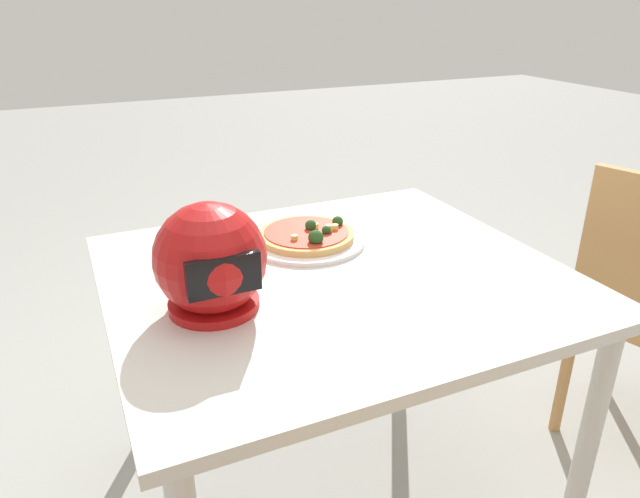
{
  "coord_description": "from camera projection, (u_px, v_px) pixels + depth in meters",
  "views": [
    {
      "loc": [
        0.56,
        1.15,
        1.32
      ],
      "look_at": [
        -0.0,
        -0.1,
        0.72
      ],
      "focal_mm": 32.74,
      "sensor_mm": 36.0,
      "label": 1
    }
  ],
  "objects": [
    {
      "name": "ground_plane",
      "position": [
        333.0,
        488.0,
        1.7
      ],
      "size": [
        14.0,
        14.0,
        0.0
      ],
      "primitive_type": "plane",
      "color": "#9E9E99"
    },
    {
      "name": "dining_table",
      "position": [
        335.0,
        300.0,
        1.45
      ],
      "size": [
        1.07,
        0.95,
        0.7
      ],
      "color": "beige",
      "rests_on": "ground"
    },
    {
      "name": "pizza",
      "position": [
        308.0,
        234.0,
        1.57
      ],
      "size": [
        0.26,
        0.26,
        0.05
      ],
      "color": "tan",
      "rests_on": "pizza_plate"
    },
    {
      "name": "pizza_plate",
      "position": [
        306.0,
        240.0,
        1.58
      ],
      "size": [
        0.32,
        0.32,
        0.01
      ],
      "primitive_type": "cylinder",
      "color": "white",
      "rests_on": "dining_table"
    },
    {
      "name": "motorcycle_helmet",
      "position": [
        211.0,
        261.0,
        1.21
      ],
      "size": [
        0.24,
        0.24,
        0.24
      ],
      "color": "#B21414",
      "rests_on": "dining_table"
    }
  ]
}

